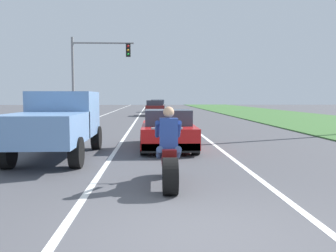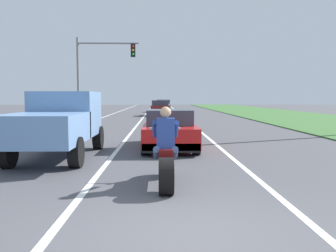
# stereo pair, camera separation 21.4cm
# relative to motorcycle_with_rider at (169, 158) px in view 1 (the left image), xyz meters

# --- Properties ---
(ground_plane) EXTENTS (160.00, 160.00, 0.00)m
(ground_plane) POSITION_rel_motorcycle_with_rider_xyz_m (0.23, -2.57, -0.59)
(ground_plane) COLOR #4C4C51
(lane_stripe_left_solid) EXTENTS (0.14, 120.00, 0.01)m
(lane_stripe_left_solid) POSITION_rel_motorcycle_with_rider_xyz_m (-5.17, 17.43, -0.59)
(lane_stripe_left_solid) COLOR white
(lane_stripe_left_solid) RESTS_ON ground
(lane_stripe_right_solid) EXTENTS (0.14, 120.00, 0.01)m
(lane_stripe_right_solid) POSITION_rel_motorcycle_with_rider_xyz_m (2.03, 17.43, -0.59)
(lane_stripe_right_solid) COLOR white
(lane_stripe_right_solid) RESTS_ON ground
(lane_stripe_centre_dashed) EXTENTS (0.14, 120.00, 0.01)m
(lane_stripe_centre_dashed) POSITION_rel_motorcycle_with_rider_xyz_m (-1.57, 17.43, -0.59)
(lane_stripe_centre_dashed) COLOR white
(lane_stripe_centre_dashed) RESTS_ON ground
(grass_verge_right) EXTENTS (10.00, 120.00, 0.06)m
(grass_verge_right) POSITION_rel_motorcycle_with_rider_xyz_m (12.15, 17.43, -0.56)
(grass_verge_right) COLOR #3D6B33
(grass_verge_right) RESTS_ON ground
(motorcycle_with_rider) EXTENTS (0.70, 2.21, 1.62)m
(motorcycle_with_rider) POSITION_rel_motorcycle_with_rider_xyz_m (0.00, 0.00, 0.00)
(motorcycle_with_rider) COLOR black
(motorcycle_with_rider) RESTS_ON ground
(sports_car_red) EXTENTS (1.84, 4.30, 1.37)m
(sports_car_red) POSITION_rel_motorcycle_with_rider_xyz_m (0.23, 5.53, 0.04)
(sports_car_red) COLOR red
(sports_car_red) RESTS_ON ground
(pickup_truck_left_lane_light_blue) EXTENTS (2.02, 4.80, 1.98)m
(pickup_truck_left_lane_light_blue) POSITION_rel_motorcycle_with_rider_xyz_m (-3.13, 3.64, 0.51)
(pickup_truck_left_lane_light_blue) COLOR #6B93C6
(pickup_truck_left_lane_light_blue) RESTS_ON ground
(traffic_light_mast_near) EXTENTS (4.39, 0.34, 6.00)m
(traffic_light_mast_near) POSITION_rel_motorcycle_with_rider_xyz_m (-4.55, 18.73, 3.39)
(traffic_light_mast_near) COLOR gray
(traffic_light_mast_near) RESTS_ON ground
(distant_car_far_ahead) EXTENTS (1.80, 4.00, 1.50)m
(distant_car_far_ahead) POSITION_rel_motorcycle_with_rider_xyz_m (-0.05, 27.86, 0.18)
(distant_car_far_ahead) COLOR maroon
(distant_car_far_ahead) RESTS_ON ground
(distant_car_further_ahead) EXTENTS (1.80, 4.00, 1.50)m
(distant_car_further_ahead) POSITION_rel_motorcycle_with_rider_xyz_m (0.36, 36.89, 0.18)
(distant_car_further_ahead) COLOR #B2B2B7
(distant_car_further_ahead) RESTS_ON ground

